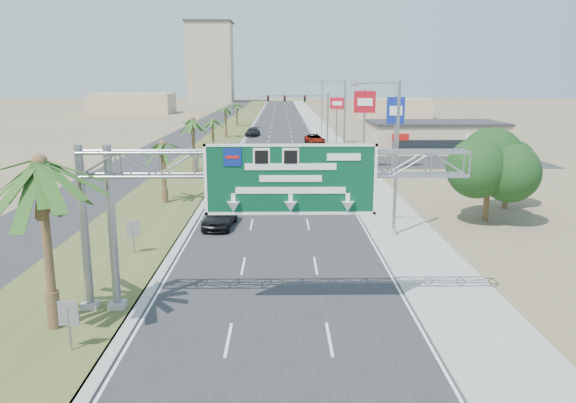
% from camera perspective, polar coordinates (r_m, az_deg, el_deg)
% --- Properties ---
extents(road, '(12.00, 300.00, 0.02)m').
position_cam_1_polar(road, '(123.92, -0.78, 7.63)').
color(road, '#28282B').
rests_on(road, ground).
extents(sidewalk_right, '(4.00, 300.00, 0.10)m').
position_cam_1_polar(sidewalk_right, '(124.20, 3.18, 7.64)').
color(sidewalk_right, '#9E9B93').
rests_on(sidewalk_right, ground).
extents(median_grass, '(7.00, 300.00, 0.12)m').
position_cam_1_polar(median_grass, '(124.33, -5.44, 7.62)').
color(median_grass, '#445525').
rests_on(median_grass, ground).
extents(opposing_road, '(8.00, 300.00, 0.02)m').
position_cam_1_polar(opposing_road, '(125.09, -8.66, 7.54)').
color(opposing_road, '#28282B').
rests_on(opposing_road, ground).
extents(sign_gantry, '(16.75, 1.24, 7.50)m').
position_cam_1_polar(sign_gantry, '(23.81, -3.52, 2.56)').
color(sign_gantry, gray).
rests_on(sign_gantry, ground).
extents(palm_near, '(5.70, 5.70, 8.35)m').
position_cam_1_polar(palm_near, '(23.64, -23.93, 3.60)').
color(palm_near, brown).
rests_on(palm_near, ground).
extents(palm_row_b, '(3.99, 3.99, 5.95)m').
position_cam_1_polar(palm_row_b, '(46.80, -12.63, 5.65)').
color(palm_row_b, brown).
rests_on(palm_row_b, ground).
extents(palm_row_c, '(3.99, 3.99, 6.75)m').
position_cam_1_polar(palm_row_c, '(62.41, -9.67, 8.07)').
color(palm_row_c, brown).
rests_on(palm_row_c, ground).
extents(palm_row_d, '(3.99, 3.99, 5.45)m').
position_cam_1_polar(palm_row_d, '(80.29, -7.67, 8.14)').
color(palm_row_d, brown).
rests_on(palm_row_d, ground).
extents(palm_row_e, '(3.99, 3.99, 6.15)m').
position_cam_1_polar(palm_row_e, '(99.10, -6.37, 9.33)').
color(palm_row_e, brown).
rests_on(palm_row_e, ground).
extents(palm_row_f, '(3.99, 3.99, 5.75)m').
position_cam_1_polar(palm_row_f, '(124.00, -5.25, 9.76)').
color(palm_row_f, brown).
rests_on(palm_row_f, ground).
extents(streetlight_near, '(3.27, 0.44, 10.00)m').
position_cam_1_polar(streetlight_near, '(36.63, 10.63, 3.64)').
color(streetlight_near, gray).
rests_on(streetlight_near, ground).
extents(streetlight_mid, '(3.27, 0.44, 10.00)m').
position_cam_1_polar(streetlight_mid, '(66.12, 5.57, 7.57)').
color(streetlight_mid, gray).
rests_on(streetlight_mid, ground).
extents(streetlight_far, '(3.27, 0.44, 10.00)m').
position_cam_1_polar(streetlight_far, '(101.91, 3.36, 9.24)').
color(streetlight_far, gray).
rests_on(streetlight_far, ground).
extents(signal_mast, '(10.28, 0.71, 8.00)m').
position_cam_1_polar(signal_mast, '(85.79, 2.69, 8.79)').
color(signal_mast, gray).
rests_on(signal_mast, ground).
extents(store_building, '(18.00, 10.00, 4.00)m').
position_cam_1_polar(store_building, '(82.87, 14.69, 6.30)').
color(store_building, tan).
rests_on(store_building, ground).
extents(oak_near, '(4.50, 4.50, 6.80)m').
position_cam_1_polar(oak_near, '(42.59, 19.81, 4.08)').
color(oak_near, brown).
rests_on(oak_near, ground).
extents(oak_far, '(3.50, 3.50, 5.60)m').
position_cam_1_polar(oak_far, '(47.46, 21.48, 3.86)').
color(oak_far, brown).
rests_on(oak_far, ground).
extents(median_signback_a, '(0.75, 0.08, 2.08)m').
position_cam_1_polar(median_signback_a, '(22.75, -21.39, -10.88)').
color(median_signback_a, gray).
rests_on(median_signback_a, ground).
extents(median_signback_b, '(0.75, 0.08, 2.08)m').
position_cam_1_polar(median_signback_b, '(33.78, -15.47, -2.95)').
color(median_signback_b, gray).
rests_on(median_signback_b, ground).
extents(tower_distant, '(20.00, 16.00, 35.00)m').
position_cam_1_polar(tower_distant, '(265.56, -7.90, 13.78)').
color(tower_distant, tan).
rests_on(tower_distant, ground).
extents(building_distant_left, '(24.00, 14.00, 6.00)m').
position_cam_1_polar(building_distant_left, '(179.42, -15.51, 9.59)').
color(building_distant_left, tan).
rests_on(building_distant_left, ground).
extents(building_distant_right, '(20.00, 12.00, 5.00)m').
position_cam_1_polar(building_distant_right, '(156.58, 10.42, 9.32)').
color(building_distant_right, tan).
rests_on(building_distant_right, ground).
extents(car_left_lane, '(2.39, 4.95, 1.63)m').
position_cam_1_polar(car_left_lane, '(39.29, -6.92, -1.43)').
color(car_left_lane, black).
rests_on(car_left_lane, ground).
extents(car_mid_lane, '(1.74, 4.54, 1.48)m').
position_cam_1_polar(car_mid_lane, '(71.06, 0.41, 4.74)').
color(car_mid_lane, maroon).
rests_on(car_mid_lane, ground).
extents(car_right_lane, '(3.32, 5.91, 1.56)m').
position_cam_1_polar(car_right_lane, '(89.75, 2.74, 6.33)').
color(car_right_lane, gray).
rests_on(car_right_lane, ground).
extents(car_far, '(2.78, 5.39, 1.49)m').
position_cam_1_polar(car_far, '(102.43, -3.61, 7.04)').
color(car_far, black).
rests_on(car_far, ground).
extents(pole_sign_red_near, '(2.41, 0.81, 9.03)m').
position_cam_1_polar(pole_sign_red_near, '(63.95, 7.79, 9.52)').
color(pole_sign_red_near, gray).
rests_on(pole_sign_red_near, ground).
extents(pole_sign_blue, '(2.02, 0.51, 8.36)m').
position_cam_1_polar(pole_sign_blue, '(64.86, 10.87, 8.72)').
color(pole_sign_blue, gray).
rests_on(pole_sign_blue, ground).
extents(pole_sign_red_far, '(2.14, 1.14, 7.49)m').
position_cam_1_polar(pole_sign_red_far, '(90.41, 4.99, 9.58)').
color(pole_sign_red_far, gray).
rests_on(pole_sign_red_far, ground).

